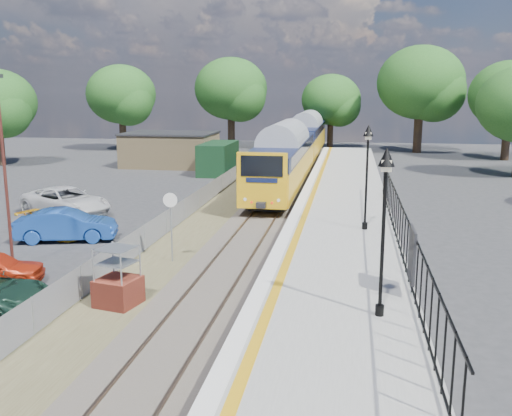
% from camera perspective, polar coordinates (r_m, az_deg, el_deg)
% --- Properties ---
extents(ground, '(120.00, 120.00, 0.00)m').
position_cam_1_polar(ground, '(20.74, -3.89, -7.86)').
color(ground, '#2D2D30').
rests_on(ground, ground).
extents(track_bed, '(5.90, 80.00, 0.29)m').
position_cam_1_polar(track_bed, '(29.91, -0.52, -1.54)').
color(track_bed, '#473F38').
rests_on(track_bed, ground).
extents(platform, '(5.00, 70.00, 0.90)m').
position_cam_1_polar(platform, '(27.77, 8.42, -1.94)').
color(platform, gray).
rests_on(platform, ground).
extents(platform_edge, '(0.90, 70.00, 0.01)m').
position_cam_1_polar(platform_edge, '(27.77, 4.19, -0.88)').
color(platform_edge, silver).
rests_on(platform_edge, platform).
extents(victorian_lamp_south, '(0.44, 0.44, 4.60)m').
position_cam_1_polar(victorian_lamp_south, '(15.26, 12.78, 1.48)').
color(victorian_lamp_south, black).
rests_on(victorian_lamp_south, platform).
extents(victorian_lamp_north, '(0.44, 0.44, 4.60)m').
position_cam_1_polar(victorian_lamp_north, '(25.15, 11.10, 5.46)').
color(victorian_lamp_north, black).
rests_on(victorian_lamp_north, platform).
extents(palisade_fence, '(0.12, 26.00, 2.00)m').
position_cam_1_polar(palisade_fence, '(21.93, 14.35, -2.12)').
color(palisade_fence, black).
rests_on(palisade_fence, platform).
extents(wire_fence, '(0.06, 52.00, 1.20)m').
position_cam_1_polar(wire_fence, '(32.84, -6.23, 0.50)').
color(wire_fence, '#999EA3').
rests_on(wire_fence, ground).
extents(outbuilding, '(10.80, 10.10, 3.12)m').
position_cam_1_polar(outbuilding, '(52.82, -7.68, 5.69)').
color(outbuilding, tan).
rests_on(outbuilding, ground).
extents(tree_line, '(56.80, 43.80, 11.88)m').
position_cam_1_polar(tree_line, '(61.08, 6.61, 11.29)').
color(tree_line, '#332319').
rests_on(tree_line, ground).
extents(train, '(2.82, 40.83, 3.51)m').
position_cam_1_polar(train, '(50.23, 4.22, 6.40)').
color(train, gold).
rests_on(train, ground).
extents(brick_plinth, '(1.48, 1.48, 2.01)m').
position_cam_1_polar(brick_plinth, '(19.12, -13.67, -6.83)').
color(brick_plinth, maroon).
rests_on(brick_plinth, ground).
extents(speed_sign, '(0.59, 0.11, 2.91)m').
position_cam_1_polar(speed_sign, '(23.22, -8.52, -0.72)').
color(speed_sign, '#999EA3').
rests_on(speed_sign, ground).
extents(carpark_lamp, '(0.25, 0.50, 7.53)m').
position_cam_1_polar(carpark_lamp, '(23.61, -23.90, 4.20)').
color(carpark_lamp, '#4A1F18').
rests_on(carpark_lamp, ground).
extents(car_blue, '(4.83, 2.75, 1.51)m').
position_cam_1_polar(car_blue, '(28.09, -18.45, -1.63)').
color(car_blue, navy).
rests_on(car_blue, ground).
extents(car_yellow, '(4.16, 2.76, 1.12)m').
position_cam_1_polar(car_yellow, '(29.18, -19.62, -1.62)').
color(car_yellow, gold).
rests_on(car_yellow, ground).
extents(car_white, '(6.21, 4.77, 1.57)m').
position_cam_1_polar(car_white, '(33.96, -18.48, 0.65)').
color(car_white, silver).
rests_on(car_white, ground).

